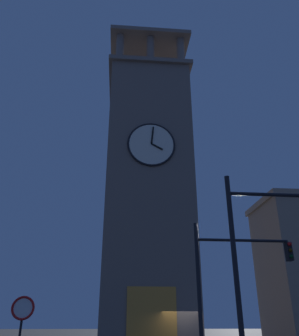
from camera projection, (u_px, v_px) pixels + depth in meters
name	position (u px, v px, depth m)	size (l,w,h in m)	color
clocktower	(148.00, 191.00, 29.17)	(7.32, 7.13, 28.61)	#75665B
traffic_signal_near	(259.00, 245.00, 10.81)	(2.80, 0.41, 6.28)	black
traffic_signal_mid	(231.00, 272.00, 13.89)	(4.03, 0.41, 5.60)	black
no_horn_sign	(22.00, 314.00, 11.80)	(0.78, 0.14, 2.67)	black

